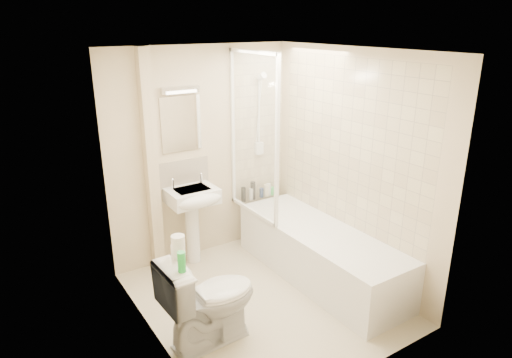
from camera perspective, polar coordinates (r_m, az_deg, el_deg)
floor at (r=4.71m, az=0.84°, el=-14.76°), size 2.50×2.50×0.00m
wall_back at (r=5.19m, az=-6.80°, el=3.07°), size 2.20×0.02×2.40m
wall_left at (r=3.70m, az=-13.39°, el=-4.11°), size 0.02×2.50×2.40m
wall_right at (r=4.83m, az=11.83°, el=1.54°), size 0.02×2.50×2.40m
ceiling at (r=3.91m, az=1.02°, el=15.80°), size 2.20×2.50×0.02m
tile_back at (r=5.49m, az=0.23°, el=6.51°), size 0.70×0.01×1.75m
tile_right at (r=4.78m, az=11.67°, el=4.17°), size 0.01×2.10×1.75m
pipe_boxing at (r=4.91m, az=-12.96°, el=1.75°), size 0.12×0.12×2.40m
splashback at (r=5.14m, az=-9.02°, el=0.80°), size 0.60×0.02×0.30m
mirror at (r=4.99m, az=-9.34°, el=6.80°), size 0.46×0.01×0.60m
strip_light at (r=4.91m, az=-9.47°, el=10.97°), size 0.42×0.07×0.07m
bathtub at (r=4.98m, az=7.96°, el=-9.08°), size 0.70×2.10×0.55m
shower_screen at (r=4.94m, az=-0.38°, el=5.36°), size 0.04×0.92×1.80m
shower_fixture at (r=5.42m, az=0.48°, el=7.66°), size 0.10×0.16×0.99m
pedestal_sink at (r=5.05m, az=-7.78°, el=-3.24°), size 0.53×0.49×1.02m
bottle_black_a at (r=5.52m, az=-1.58°, el=-1.94°), size 0.05×0.05×0.18m
bottle_white_a at (r=5.58m, az=-0.63°, el=-1.88°), size 0.06×0.06×0.15m
bottle_black_b at (r=5.58m, az=-0.39°, el=-1.47°), size 0.06×0.06×0.22m
bottle_blue at (r=5.66m, az=0.69°, el=-1.72°), size 0.05×0.05×0.12m
bottle_cream at (r=5.69m, az=1.28°, el=-1.43°), size 0.07×0.07×0.15m
bottle_white_b at (r=5.71m, az=1.58°, el=-1.32°), size 0.06×0.06×0.16m
bottle_green at (r=5.76m, az=2.07°, el=-1.50°), size 0.07×0.07×0.09m
toilet at (r=3.99m, az=-5.82°, el=-14.68°), size 0.53×0.85×0.83m
toilet_roll_lower at (r=3.74m, az=-9.71°, el=-8.88°), size 0.11×0.11×0.11m
toilet_roll_upper at (r=3.66m, az=-9.72°, el=-7.72°), size 0.11×0.11×0.10m
green_bottle at (r=3.53m, az=-9.29°, el=-10.19°), size 0.06×0.06×0.16m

